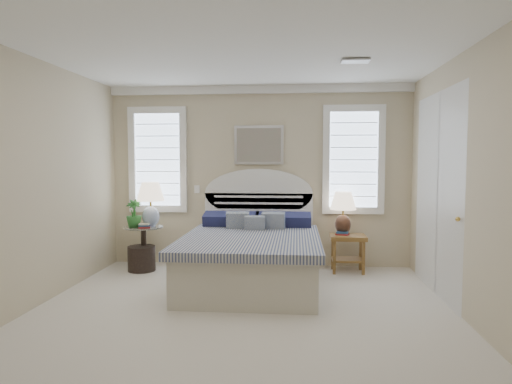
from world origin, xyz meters
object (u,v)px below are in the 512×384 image
Objects in this scene: side_table_left at (144,243)px; lamp_left at (151,199)px; bed at (252,254)px; nightstand_right at (348,245)px; lamp_right at (343,208)px; floor_pot at (142,258)px.

side_table_left is 0.65m from lamp_left.
side_table_left is at bearing 160.26° from bed.
bed is 4.29× the size of nightstand_right.
side_table_left is 2.94m from lamp_right.
bed is at bearing -21.51° from lamp_left.
nightstand_right reaches higher than floor_pot.
floor_pot is 3.00m from lamp_right.
side_table_left reaches higher than floor_pot.
floor_pot is 0.86m from lamp_left.
side_table_left is at bearing -178.06° from nightstand_right.
floor_pot is at bearing -93.05° from side_table_left.
lamp_left is (-1.54, 0.61, 0.64)m from bed.
nightstand_right is 1.35× the size of floor_pot.
nightstand_right is 2.91m from lamp_left.
side_table_left is 1.19× the size of nightstand_right.
lamp_right is at bearing 120.23° from nightstand_right.
side_table_left is at bearing -171.99° from lamp_left.
lamp_right is (2.89, 0.29, 0.73)m from floor_pot.
bed is 3.48× the size of lamp_left.
side_table_left is at bearing 86.95° from floor_pot.
bed is 1.74m from floor_pot.
floor_pot is (-0.00, -0.09, -0.21)m from side_table_left.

